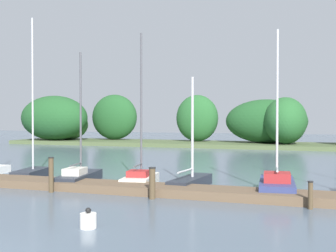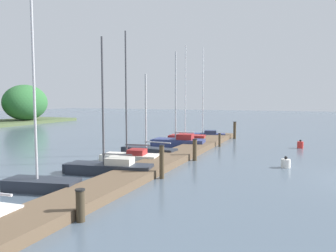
# 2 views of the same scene
# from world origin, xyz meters

# --- Properties ---
(dock_pier) EXTENTS (28.12, 1.80, 0.35)m
(dock_pier) POSITION_xyz_m (0.00, 10.03, 0.17)
(dock_pier) COLOR brown
(dock_pier) RESTS_ON ground
(far_shore) EXTENTS (54.24, 8.45, 5.92)m
(far_shore) POSITION_xyz_m (-2.57, 40.44, 2.50)
(far_shore) COLOR #4C5B38
(far_shore) RESTS_ON ground
(sailboat_2) EXTENTS (1.60, 3.07, 8.32)m
(sailboat_2) POSITION_xyz_m (-6.05, 12.42, 0.42)
(sailboat_2) COLOR #232833
(sailboat_2) RESTS_ON ground
(sailboat_3) EXTENTS (1.78, 4.31, 6.27)m
(sailboat_3) POSITION_xyz_m (-2.72, 11.52, 0.35)
(sailboat_3) COLOR #232833
(sailboat_3) RESTS_ON ground
(sailboat_4) EXTENTS (1.68, 3.35, 7.10)m
(sailboat_4) POSITION_xyz_m (0.23, 12.04, 0.36)
(sailboat_4) COLOR silver
(sailboat_4) RESTS_ON ground
(sailboat_5) EXTENTS (1.18, 3.74, 4.98)m
(sailboat_5) POSITION_xyz_m (2.68, 12.13, 0.33)
(sailboat_5) COLOR #232833
(sailboat_5) RESTS_ON ground
(sailboat_6) EXTENTS (1.77, 3.96, 6.78)m
(sailboat_6) POSITION_xyz_m (6.49, 11.57, 0.40)
(sailboat_6) COLOR navy
(sailboat_6) RESTS_ON ground
(mooring_piling_2) EXTENTS (0.24, 0.24, 1.49)m
(mooring_piling_2) POSITION_xyz_m (-2.51, 8.87, 0.75)
(mooring_piling_2) COLOR #4C3D28
(mooring_piling_2) RESTS_ON ground
(mooring_piling_3) EXTENTS (0.28, 0.28, 1.23)m
(mooring_piling_3) POSITION_xyz_m (2.07, 8.85, 0.62)
(mooring_piling_3) COLOR #4C3D28
(mooring_piling_3) RESTS_ON ground
(mooring_piling_4) EXTENTS (0.19, 0.19, 0.97)m
(mooring_piling_4) POSITION_xyz_m (7.90, 8.86, 0.49)
(mooring_piling_4) COLOR #4C3D28
(mooring_piling_4) RESTS_ON ground
(channel_buoy_1) EXTENTS (0.47, 0.47, 0.59)m
(channel_buoy_1) POSITION_xyz_m (2.02, 4.00, 0.23)
(channel_buoy_1) COLOR white
(channel_buoy_1) RESTS_ON ground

